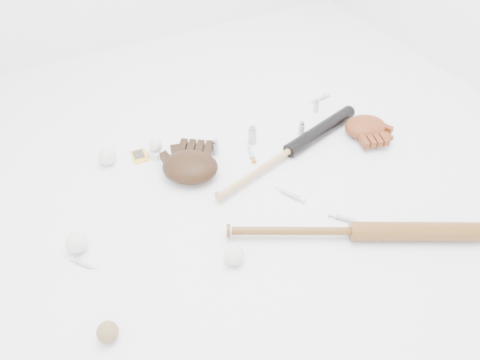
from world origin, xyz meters
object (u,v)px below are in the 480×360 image
bat_wood (353,231)px  glove_dark (190,167)px  bat_dark (290,150)px  pedestal (157,153)px

bat_wood → glove_dark: size_ratio=3.50×
bat_dark → pedestal: (-0.54, 0.28, -0.02)m
glove_dark → pedestal: size_ratio=4.62×
bat_wood → glove_dark: bearing=151.7°
pedestal → glove_dark: bearing=-66.5°
bat_wood → glove_dark: glove_dark is taller
bat_dark → bat_wood: (-0.05, -0.52, 0.00)m
bat_wood → pedestal: (-0.49, 0.81, -0.02)m
glove_dark → bat_wood: bearing=-22.0°
bat_dark → bat_wood: 0.53m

